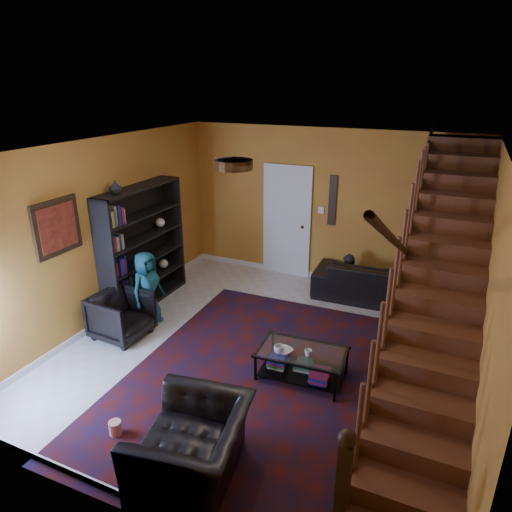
{
  "coord_description": "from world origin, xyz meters",
  "views": [
    {
      "loc": [
        2.16,
        -5.02,
        3.57
      ],
      "look_at": [
        -0.29,
        0.4,
        1.25
      ],
      "focal_mm": 32.0,
      "sensor_mm": 36.0,
      "label": 1
    }
  ],
  "objects_px": {
    "armchair_right": "(192,447)",
    "coffee_table": "(302,363)",
    "sofa": "(382,282)",
    "bookshelf": "(144,249)",
    "armchair_left": "(121,316)"
  },
  "relations": [
    {
      "from": "armchair_right",
      "to": "coffee_table",
      "type": "distance_m",
      "value": 1.94
    },
    {
      "from": "sofa",
      "to": "coffee_table",
      "type": "distance_m",
      "value": 2.72
    },
    {
      "from": "sofa",
      "to": "coffee_table",
      "type": "xyz_separation_m",
      "value": [
        -0.52,
        -2.67,
        -0.1
      ]
    },
    {
      "from": "coffee_table",
      "to": "armchair_right",
      "type": "bearing_deg",
      "value": -102.9
    },
    {
      "from": "bookshelf",
      "to": "sofa",
      "type": "relative_size",
      "value": 0.88
    },
    {
      "from": "bookshelf",
      "to": "sofa",
      "type": "bearing_deg",
      "value": 25.18
    },
    {
      "from": "sofa",
      "to": "coffee_table",
      "type": "height_order",
      "value": "sofa"
    },
    {
      "from": "bookshelf",
      "to": "armchair_right",
      "type": "height_order",
      "value": "bookshelf"
    },
    {
      "from": "sofa",
      "to": "coffee_table",
      "type": "relative_size",
      "value": 2.03
    },
    {
      "from": "sofa",
      "to": "armchair_right",
      "type": "xyz_separation_m",
      "value": [
        -0.95,
        -4.55,
        0.03
      ]
    },
    {
      "from": "sofa",
      "to": "armchair_left",
      "type": "relative_size",
      "value": 3.03
    },
    {
      "from": "armchair_right",
      "to": "sofa",
      "type": "bearing_deg",
      "value": 158.43
    },
    {
      "from": "sofa",
      "to": "armchair_left",
      "type": "height_order",
      "value": "armchair_left"
    },
    {
      "from": "bookshelf",
      "to": "armchair_left",
      "type": "xyz_separation_m",
      "value": [
        0.35,
        -1.08,
        -0.62
      ]
    },
    {
      "from": "armchair_right",
      "to": "coffee_table",
      "type": "bearing_deg",
      "value": 157.38
    }
  ]
}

